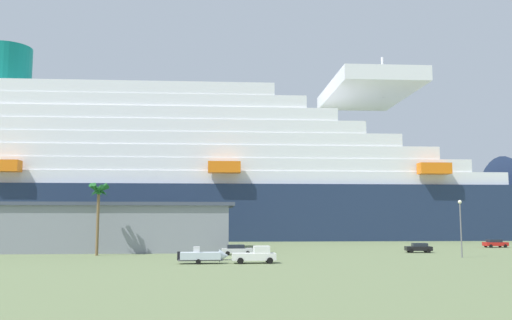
{
  "coord_description": "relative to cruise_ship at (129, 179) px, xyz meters",
  "views": [
    {
      "loc": [
        -4.21,
        -78.67,
        5.8
      ],
      "look_at": [
        7.83,
        37.54,
        18.72
      ],
      "focal_mm": 36.84,
      "sensor_mm": 36.0,
      "label": 1
    }
  ],
  "objects": [
    {
      "name": "palm_tree",
      "position": [
        3.96,
        -63.9,
        -7.18
      ],
      "size": [
        3.38,
        3.38,
        11.32
      ],
      "color": "brown",
      "rests_on": "ground_plane"
    },
    {
      "name": "parked_car_red_hatchback",
      "position": [
        77.87,
        -49.17,
        -15.76
      ],
      "size": [
        4.53,
        2.22,
        1.58
      ],
      "color": "red",
      "rests_on": "ground_plane"
    },
    {
      "name": "cruise_ship",
      "position": [
        0.0,
        0.0,
        0.0
      ],
      "size": [
        271.9,
        45.96,
        61.54
      ],
      "color": "#1E2D4C",
      "rests_on": "ground_plane"
    },
    {
      "name": "parked_car_black_coupe",
      "position": [
        56.5,
        -62.56,
        -15.77
      ],
      "size": [
        4.5,
        2.54,
        1.58
      ],
      "color": "black",
      "rests_on": "ground_plane"
    },
    {
      "name": "small_boat_on_trailer",
      "position": [
        20.63,
        -80.35,
        -15.63
      ],
      "size": [
        7.19,
        2.03,
        2.15
      ],
      "color": "#595960",
      "rests_on": "ground_plane"
    },
    {
      "name": "parked_car_silver_sedan",
      "position": [
        25.68,
        -64.76,
        -15.76
      ],
      "size": [
        4.87,
        2.19,
        1.58
      ],
      "color": "silver",
      "rests_on": "ground_plane"
    },
    {
      "name": "ground_plane",
      "position": [
        24.27,
        -39.84,
        -16.6
      ],
      "size": [
        600.0,
        600.0,
        0.0
      ],
      "primitive_type": "plane",
      "color": "#66754C"
    },
    {
      "name": "terminal_building",
      "position": [
        -1.36,
        -49.32,
        -12.35
      ],
      "size": [
        55.3,
        24.07,
        8.44
      ],
      "color": "gray",
      "rests_on": "ground_plane"
    },
    {
      "name": "street_lamp",
      "position": [
        58.31,
        -73.81,
        -11.14
      ],
      "size": [
        0.56,
        0.56,
        8.45
      ],
      "color": "slate",
      "rests_on": "ground_plane"
    },
    {
      "name": "pickup_truck",
      "position": [
        27.09,
        -80.4,
        -15.55
      ],
      "size": [
        5.62,
        2.32,
        2.2
      ],
      "color": "white",
      "rests_on": "ground_plane"
    }
  ]
}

